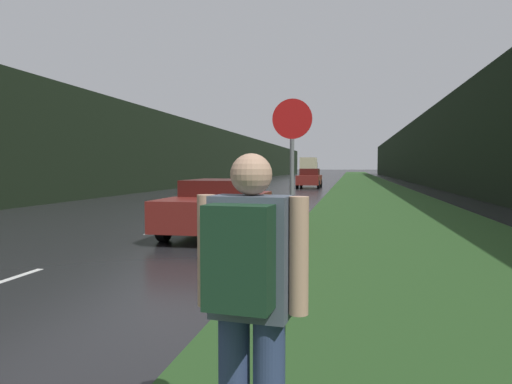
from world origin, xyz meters
The scene contains 11 objects.
grass_verge centered at (6.61, 40.00, 0.01)m, with size 6.00×240.00×0.02m, color #26471E.
lane_stripe_c centered at (0.00, 13.65, 0.00)m, with size 0.12×3.00×0.01m, color silver.
lane_stripe_d centered at (0.00, 20.65, 0.00)m, with size 0.12×3.00×0.01m, color silver.
lane_stripe_e centered at (0.00, 27.65, 0.00)m, with size 0.12×3.00×0.01m, color silver.
treeline_far_side centered at (-9.61, 50.00, 2.91)m, with size 2.00×140.00×5.81m, color black.
treeline_near_side centered at (12.61, 50.00, 3.35)m, with size 2.00×140.00×6.70m, color black.
stop_sign centered at (4.18, 8.83, 1.71)m, with size 0.65×0.07×2.83m.
hitchhiker_with_backpack centered at (4.60, 3.78, 1.03)m, with size 0.62×0.45×1.80m.
car_passing_near centered at (1.80, 12.76, 0.72)m, with size 2.04×4.66×1.39m.
car_passing_far centered at (1.80, 38.77, 0.79)m, with size 1.86×4.57×1.58m.
delivery_truck centered at (-1.80, 78.13, 1.73)m, with size 2.58×7.30×3.26m.
Camera 1 is at (5.12, 1.44, 1.72)m, focal length 32.00 mm.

